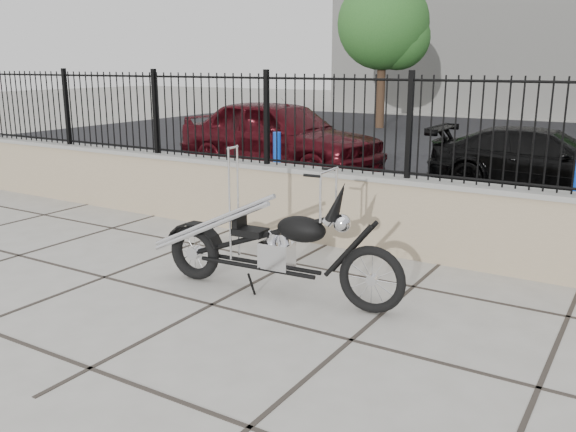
# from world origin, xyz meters

# --- Properties ---
(ground_plane) EXTENTS (90.00, 90.00, 0.00)m
(ground_plane) POSITION_xyz_m (0.00, 0.00, 0.00)
(ground_plane) COLOR #99968E
(ground_plane) RESTS_ON ground
(parking_lot) EXTENTS (30.00, 30.00, 0.00)m
(parking_lot) POSITION_xyz_m (0.00, 12.50, 0.00)
(parking_lot) COLOR black
(parking_lot) RESTS_ON ground
(retaining_wall) EXTENTS (14.00, 0.36, 0.96)m
(retaining_wall) POSITION_xyz_m (0.00, 2.50, 0.48)
(retaining_wall) COLOR gray
(retaining_wall) RESTS_ON ground_plane
(iron_fence) EXTENTS (14.00, 0.08, 1.20)m
(iron_fence) POSITION_xyz_m (0.00, 2.50, 1.56)
(iron_fence) COLOR black
(iron_fence) RESTS_ON retaining_wall
(chopper_motorcycle) EXTENTS (2.54, 0.62, 1.51)m
(chopper_motorcycle) POSITION_xyz_m (0.34, 0.56, 0.76)
(chopper_motorcycle) COLOR black
(chopper_motorcycle) RESTS_ON ground_plane
(car_red) EXTENTS (4.83, 2.40, 1.58)m
(car_red) POSITION_xyz_m (-3.43, 6.64, 0.79)
(car_red) COLOR #3D080E
(car_red) RESTS_ON parking_lot
(car_black) EXTENTS (4.02, 1.65, 1.16)m
(car_black) POSITION_xyz_m (1.75, 7.33, 0.58)
(car_black) COLOR black
(car_black) RESTS_ON parking_lot
(bollard_a) EXTENTS (0.18, 0.18, 1.14)m
(bollard_a) POSITION_xyz_m (-2.11, 4.49, 0.57)
(bollard_a) COLOR blue
(bollard_a) RESTS_ON ground_plane
(tree_left) EXTENTS (3.23, 3.23, 5.44)m
(tree_left) POSITION_xyz_m (-5.38, 16.60, 3.81)
(tree_left) COLOR #382619
(tree_left) RESTS_ON ground_plane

